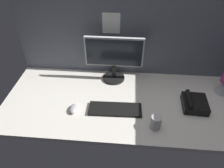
# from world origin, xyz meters

# --- Properties ---
(ground_plane) EXTENTS (1.80, 0.80, 0.03)m
(ground_plane) POSITION_xyz_m (0.00, 0.00, -0.01)
(ground_plane) COLOR beige
(cubicle_wall_back) EXTENTS (1.80, 0.06, 0.70)m
(cubicle_wall_back) POSITION_xyz_m (-0.00, 0.37, 0.35)
(cubicle_wall_back) COLOR #565B66
(cubicle_wall_back) RESTS_ON ground_plane
(monitor) EXTENTS (0.46, 0.18, 0.37)m
(monitor) POSITION_xyz_m (-0.11, 0.25, 0.21)
(monitor) COLOR black
(monitor) RESTS_ON ground_plane
(keyboard) EXTENTS (0.37, 0.14, 0.02)m
(keyboard) POSITION_xyz_m (-0.07, -0.12, 0.01)
(keyboard) COLOR black
(keyboard) RESTS_ON ground_plane
(mouse) EXTENTS (0.06, 0.10, 0.03)m
(mouse) POSITION_xyz_m (-0.36, -0.15, 0.02)
(mouse) COLOR #99999E
(mouse) RESTS_ON ground_plane
(mug_steel) EXTENTS (0.07, 0.07, 0.10)m
(mug_steel) POSITION_xyz_m (0.20, -0.25, 0.05)
(mug_steel) COLOR #B2B2B7
(mug_steel) RESTS_ON ground_plane
(desk_phone) EXTENTS (0.18, 0.20, 0.09)m
(desk_phone) POSITION_xyz_m (0.49, -0.04, 0.03)
(desk_phone) COLOR black
(desk_phone) RESTS_ON ground_plane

